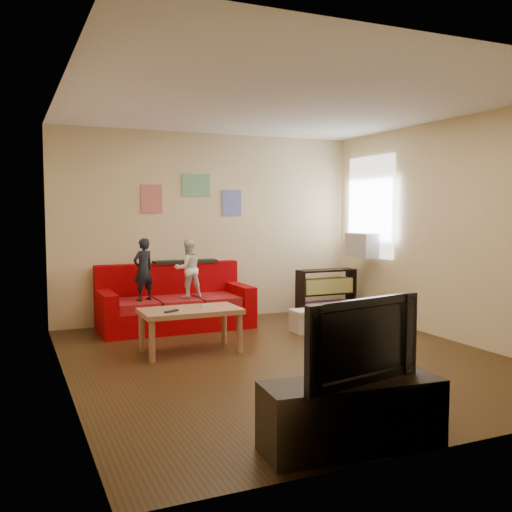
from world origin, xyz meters
name	(u,v)px	position (x,y,z in m)	size (l,w,h in m)	color
room_shell	(286,233)	(0.00, 0.00, 1.35)	(4.52, 5.02, 2.72)	#402A12
sofa	(174,306)	(-0.66, 2.07, 0.30)	(2.02, 0.93, 0.89)	#A20106
child_a	(143,269)	(-1.11, 1.90, 0.83)	(0.30, 0.19, 0.81)	black
child_b	(188,269)	(-0.51, 1.90, 0.82)	(0.38, 0.30, 0.78)	white
coffee_table	(190,315)	(-0.86, 0.68, 0.42)	(1.10, 0.61, 0.50)	#B97B56
remote	(171,311)	(-1.11, 0.56, 0.51)	(0.19, 0.05, 0.02)	black
game_controller	(206,306)	(-0.66, 0.73, 0.51)	(0.13, 0.04, 0.03)	beige
bookshelf	(326,296)	(1.61, 1.87, 0.32)	(0.90, 0.27, 0.72)	black
window	(371,207)	(2.22, 1.65, 1.64)	(0.04, 1.08, 1.48)	white
ac_unit	(363,245)	(2.10, 1.65, 1.08)	(0.28, 0.55, 0.35)	#B7B2A3
artwork_left	(152,199)	(-0.85, 2.48, 1.75)	(0.30, 0.01, 0.40)	#D87266
artwork_center	(196,185)	(-0.20, 2.48, 1.95)	(0.42, 0.01, 0.32)	#72B27F
artwork_right	(232,203)	(0.35, 2.48, 1.70)	(0.30, 0.01, 0.38)	#727FCC
file_box	(308,321)	(0.87, 1.09, 0.15)	(0.42, 0.32, 0.29)	beige
tv_stand	(352,415)	(-0.63, -2.25, 0.23)	(1.24, 0.41, 0.46)	black
television	(353,339)	(-0.63, -2.25, 0.75)	(0.98, 0.13, 0.57)	black
tissue	(326,335)	(0.88, 0.64, 0.05)	(0.09, 0.09, 0.09)	white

